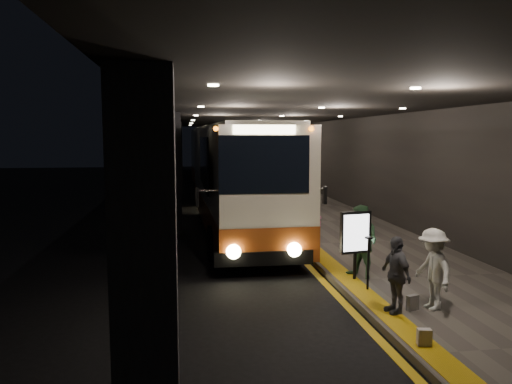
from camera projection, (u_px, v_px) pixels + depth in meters
ground at (220, 258)px, 14.59m from camera, size 90.00×90.00×0.00m
lane_line_white at (164, 229)px, 19.26m from camera, size 0.12×50.00×0.01m
kerb_stripe_yellow at (270, 226)px, 19.84m from camera, size 0.18×50.00×0.01m
sidewalk at (328, 223)px, 20.17m from camera, size 4.50×50.00×0.15m
tactile_strip at (282, 222)px, 19.90m from camera, size 0.50×50.00×0.01m
terminal_wall at (383, 150)px, 20.17m from camera, size 0.10×50.00×6.00m
support_columns at (170, 174)px, 18.07m from camera, size 0.80×24.80×4.40m
canopy at (274, 109)px, 19.35m from camera, size 9.00×50.00×0.40m
coach_main at (238, 184)px, 18.09m from camera, size 2.87×12.36×3.83m
coach_second at (217, 162)px, 31.38m from camera, size 3.01×12.79×4.00m
coach_third at (209, 155)px, 42.78m from camera, size 2.68×12.66×3.98m
passenger_boarding at (314, 221)px, 14.75m from camera, size 0.52×0.72×1.81m
passenger_waiting_green at (362, 242)px, 11.95m from camera, size 0.89×1.01×1.77m
passenger_waiting_white at (433, 269)px, 9.79m from camera, size 0.57×1.08×1.61m
passenger_waiting_grey at (396, 274)px, 9.59m from camera, size 0.59×0.95×1.51m
bag_polka at (413, 303)px, 9.78m from camera, size 0.27×0.19×0.30m
bag_plain at (424, 337)px, 8.12m from camera, size 0.24×0.17×0.28m
info_sign at (356, 234)px, 11.79m from camera, size 0.78×0.24×1.64m
stanchion_post at (368, 264)px, 11.04m from camera, size 0.05×0.05×1.18m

